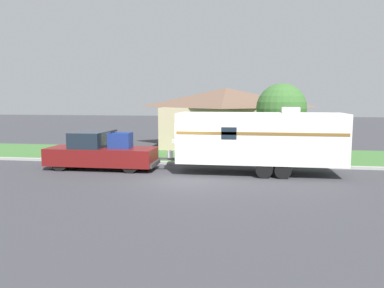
% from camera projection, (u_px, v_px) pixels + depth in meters
% --- Properties ---
extents(ground_plane, '(120.00, 120.00, 0.00)m').
position_uv_depth(ground_plane, '(183.00, 179.00, 17.04)').
color(ground_plane, '#38383D').
extents(curb_strip, '(80.00, 0.30, 0.14)m').
position_uv_depth(curb_strip, '(195.00, 164.00, 20.71)').
color(curb_strip, '#999993').
rests_on(curb_strip, ground_plane).
extents(lawn_strip, '(80.00, 7.00, 0.03)m').
position_uv_depth(lawn_strip, '(203.00, 155.00, 24.30)').
color(lawn_strip, '#3D6B33').
rests_on(lawn_strip, ground_plane).
extents(house_across_street, '(9.73, 7.37, 4.45)m').
position_uv_depth(house_across_street, '(226.00, 116.00, 28.77)').
color(house_across_street, tan).
rests_on(house_across_street, ground_plane).
extents(pickup_truck, '(5.72, 1.92, 2.04)m').
position_uv_depth(pickup_truck, '(100.00, 153.00, 19.39)').
color(pickup_truck, black).
rests_on(pickup_truck, ground_plane).
extents(travel_trailer, '(8.96, 2.36, 3.24)m').
position_uv_depth(travel_trailer, '(260.00, 138.00, 18.08)').
color(travel_trailer, black).
rests_on(travel_trailer, ground_plane).
extents(mailbox, '(0.48, 0.20, 1.28)m').
position_uv_depth(mailbox, '(176.00, 144.00, 21.81)').
color(mailbox, brown).
rests_on(mailbox, ground_plane).
extents(tree_in_yard, '(3.09, 3.09, 4.58)m').
position_uv_depth(tree_in_yard, '(281.00, 109.00, 23.10)').
color(tree_in_yard, brown).
rests_on(tree_in_yard, ground_plane).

